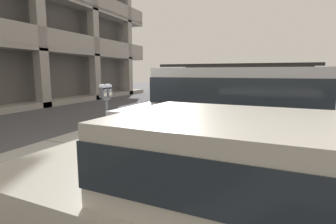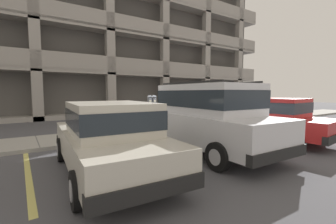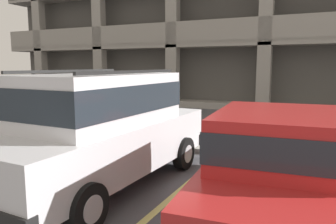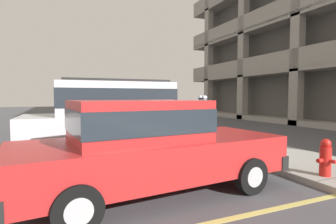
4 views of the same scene
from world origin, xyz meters
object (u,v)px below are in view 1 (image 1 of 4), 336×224
silver_suv (236,114)px  red_sedan (215,197)px  fire_hydrant (162,111)px  parking_meter_near (106,101)px  dark_hatchback (252,109)px

silver_suv → red_sedan: size_ratio=1.06×
fire_hydrant → parking_meter_near: bearing=-175.7°
red_sedan → parking_meter_near: (2.77, 3.02, 0.43)m
dark_hatchback → fire_hydrant: (0.78, 3.21, -0.36)m
silver_suv → fire_hydrant: size_ratio=6.92×
dark_hatchback → parking_meter_near: bearing=132.6°
fire_hydrant → silver_suv: bearing=-140.3°
red_sedan → fire_hydrant: bearing=30.0°
dark_hatchback → parking_meter_near: (-3.19, 2.91, 0.43)m
parking_meter_near → fire_hydrant: (3.97, 0.30, -0.78)m
silver_suv → parking_meter_near: (-0.23, 2.81, 0.16)m
red_sedan → fire_hydrant: 7.51m
red_sedan → dark_hatchback: bearing=4.7°
silver_suv → parking_meter_near: size_ratio=3.20×
silver_suv → dark_hatchback: 2.97m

